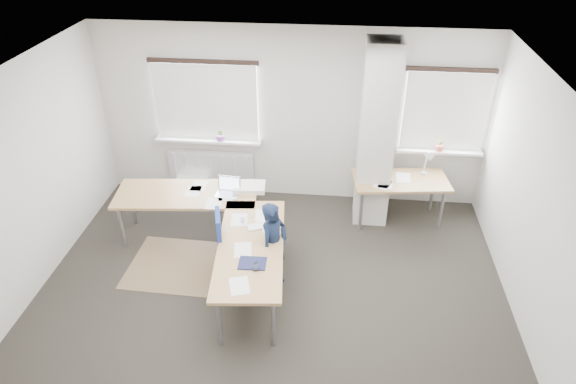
# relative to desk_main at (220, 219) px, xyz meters

# --- Properties ---
(ground) EXTENTS (6.00, 6.00, 0.00)m
(ground) POSITION_rel_desk_main_xyz_m (0.76, -0.66, -0.69)
(ground) COLOR black
(ground) RESTS_ON ground
(room_shell) EXTENTS (6.04, 5.04, 2.82)m
(room_shell) POSITION_rel_desk_main_xyz_m (0.94, -0.21, 1.05)
(room_shell) COLOR beige
(room_shell) RESTS_ON ground
(floor_mat) EXTENTS (1.40, 1.19, 0.01)m
(floor_mat) POSITION_rel_desk_main_xyz_m (-0.57, -0.19, -0.69)
(floor_mat) COLOR brown
(floor_mat) RESTS_ON ground
(white_crate) EXTENTS (0.54, 0.38, 0.31)m
(white_crate) POSITION_rel_desk_main_xyz_m (-0.85, 1.59, -0.54)
(white_crate) COLOR white
(white_crate) RESTS_ON ground
(desk_main) EXTENTS (2.64, 2.63, 0.96)m
(desk_main) POSITION_rel_desk_main_xyz_m (0.00, 0.00, 0.00)
(desk_main) COLOR olive
(desk_main) RESTS_ON ground
(desk_side) EXTENTS (1.48, 0.87, 1.22)m
(desk_side) POSITION_rel_desk_main_xyz_m (2.47, 1.23, -0.01)
(desk_side) COLOR olive
(desk_side) RESTS_ON ground
(task_chair) EXTENTS (0.57, 0.56, 1.02)m
(task_chair) POSITION_rel_desk_main_xyz_m (0.25, -0.33, -0.41)
(task_chair) COLOR navy
(task_chair) RESTS_ON ground
(person) EXTENTS (0.47, 0.54, 1.24)m
(person) POSITION_rel_desk_main_xyz_m (0.78, -0.42, -0.07)
(person) COLOR black
(person) RESTS_ON ground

